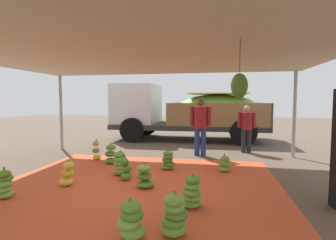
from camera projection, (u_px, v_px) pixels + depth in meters
name	position (u px, v px, depth m)	size (l,w,h in m)	color
ground_plane	(166.00, 155.00, 8.05)	(40.00, 40.00, 0.00)	brown
tarp_orange	(138.00, 185.00, 5.11)	(5.61, 4.94, 0.01)	#D1512D
tent_canopy	(135.00, 55.00, 4.83)	(8.00, 7.00, 2.63)	#9EA0A5
banana_bunch_0	(131.00, 220.00, 3.13)	(0.46, 0.46, 0.50)	#6B9E38
banana_bunch_1	(111.00, 155.00, 6.84)	(0.43, 0.43, 0.55)	#477523
banana_bunch_2	(192.00, 193.00, 4.01)	(0.43, 0.45, 0.56)	#60932D
banana_bunch_3	(4.00, 185.00, 4.41)	(0.37, 0.40, 0.54)	#75A83D
banana_bunch_4	(174.00, 216.00, 3.18)	(0.44, 0.45, 0.57)	#60932D
banana_bunch_6	(120.00, 164.00, 5.79)	(0.44, 0.45, 0.57)	#60932D
banana_bunch_7	(126.00, 170.00, 5.42)	(0.31, 0.33, 0.51)	#518428
banana_bunch_8	(96.00, 151.00, 7.28)	(0.30, 0.30, 0.58)	gold
banana_bunch_9	(67.00, 174.00, 5.07)	(0.31, 0.33, 0.52)	gold
banana_bunch_10	(225.00, 164.00, 6.06)	(0.35, 0.34, 0.43)	#6B9E38
banana_bunch_11	(168.00, 161.00, 6.23)	(0.45, 0.42, 0.52)	#518428
banana_bunch_12	(145.00, 177.00, 4.95)	(0.46, 0.45, 0.50)	#518428
cargo_truck_main	(185.00, 111.00, 11.13)	(6.46, 2.59, 2.40)	#2D2D2D
worker_0	(200.00, 122.00, 7.80)	(0.64, 0.39, 1.76)	navy
worker_1	(247.00, 125.00, 8.31)	(0.56, 0.34, 1.53)	#26262D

